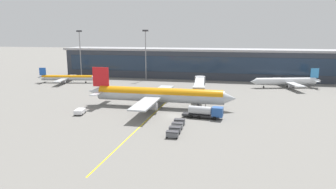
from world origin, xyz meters
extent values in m
plane|color=slate|center=(0.00, 0.00, 0.00)|extent=(700.00, 700.00, 0.00)
cube|color=yellow|center=(-5.93, 2.00, 0.00)|extent=(1.88, 79.99, 0.01)
cube|color=#2D333D|center=(15.53, 73.59, 6.76)|extent=(169.20, 16.29, 13.53)
cube|color=#1E2D42|center=(15.53, 65.39, 7.44)|extent=(164.12, 0.16, 7.58)
cube|color=#99999E|center=(15.53, 73.59, 14.03)|extent=(172.58, 16.62, 1.00)
cylinder|color=#B2B7BC|center=(-6.10, 9.13, 3.71)|extent=(38.82, 4.20, 4.06)
cylinder|color=orange|center=(-6.10, 9.13, 4.08)|extent=(38.04, 4.03, 3.89)
cone|color=#B2B7BC|center=(14.72, 9.06, 3.71)|extent=(4.07, 3.87, 3.85)
cone|color=#B2B7BC|center=(-27.13, 9.21, 4.12)|extent=(4.88, 3.47, 3.45)
cube|color=red|center=(-25.01, 9.20, 8.78)|extent=(5.27, 0.38, 6.08)
cube|color=#B2B7BC|center=(-24.49, 13.26, 4.32)|extent=(2.02, 6.50, 0.24)
cube|color=#B2B7BC|center=(-24.52, 5.15, 4.32)|extent=(2.02, 6.50, 0.24)
cube|color=#B2B7BC|center=(-7.57, 19.32, 3.41)|extent=(4.86, 16.32, 0.40)
cube|color=#B2B7BC|center=(-7.64, -1.04, 3.41)|extent=(4.86, 16.32, 0.40)
cylinder|color=#939399|center=(-6.58, 16.38, 1.99)|extent=(3.13, 2.24, 2.23)
cylinder|color=#939399|center=(-6.63, 1.89, 1.99)|extent=(3.13, 2.24, 2.23)
cylinder|color=black|center=(7.87, 9.08, 0.50)|extent=(1.00, 0.40, 1.00)
cylinder|color=slate|center=(7.87, 9.08, 1.34)|extent=(0.20, 0.20, 1.69)
cylinder|color=black|center=(-8.42, 10.97, 0.50)|extent=(1.00, 0.40, 1.00)
cylinder|color=slate|center=(-8.42, 10.97, 1.34)|extent=(0.20, 0.20, 1.69)
cylinder|color=black|center=(-8.44, 7.32, 0.50)|extent=(1.00, 0.40, 1.00)
cylinder|color=slate|center=(-8.44, 7.32, 1.34)|extent=(0.20, 0.20, 1.69)
cube|color=#B2B7BC|center=(4.62, 21.96, 5.01)|extent=(4.83, 21.73, 2.80)
cube|color=#232328|center=(4.67, 21.96, 5.01)|extent=(4.66, 18.31, 1.54)
cube|color=#9EA3A8|center=(5.54, 11.22, 5.01)|extent=(3.86, 3.50, 2.94)
cylinder|color=#4C4C51|center=(5.54, 11.22, 1.81)|extent=(0.70, 0.70, 3.61)
cube|color=#262628|center=(5.54, 11.22, 0.15)|extent=(1.95, 1.95, 0.30)
cylinder|color=gray|center=(3.69, 32.70, 5.01)|extent=(3.90, 3.90, 3.08)
cylinder|color=gray|center=(3.69, 32.70, 1.81)|extent=(1.80, 1.80, 3.61)
cube|color=#232326|center=(7.45, -0.09, 0.75)|extent=(10.20, 3.51, 0.50)
cube|color=#26519E|center=(11.83, -0.54, 2.00)|extent=(3.04, 2.77, 2.50)
cube|color=black|center=(13.08, -0.67, 2.50)|extent=(0.39, 2.30, 1.12)
cylinder|color=#B7BABF|center=(7.17, -0.07, 2.10)|extent=(6.19, 2.80, 2.20)
cylinder|color=black|center=(11.39, 0.69, 0.50)|extent=(1.03, 0.45, 1.00)
cylinder|color=black|center=(11.15, -1.67, 0.50)|extent=(1.03, 0.45, 1.00)
cylinder|color=black|center=(7.27, 1.12, 0.50)|extent=(1.03, 0.45, 1.00)
cylinder|color=black|center=(7.03, -1.24, 0.50)|extent=(1.03, 0.45, 1.00)
cylinder|color=black|center=(5.18, 1.33, 0.50)|extent=(1.03, 0.45, 1.00)
cylinder|color=black|center=(4.94, -1.03, 0.50)|extent=(1.03, 0.45, 1.00)
cube|color=white|center=(-25.97, -3.36, 0.85)|extent=(2.84, 4.10, 1.10)
cube|color=black|center=(-25.83, -4.30, 1.04)|extent=(2.24, 1.62, 0.33)
cylinder|color=black|center=(-24.75, -4.52, 0.30)|extent=(0.34, 0.63, 0.60)
cylinder|color=black|center=(-26.80, -4.83, 0.30)|extent=(0.34, 0.63, 0.60)
cylinder|color=black|center=(-25.15, -1.89, 0.30)|extent=(0.34, 0.63, 0.60)
cylinder|color=black|center=(-27.19, -2.20, 0.30)|extent=(0.34, 0.63, 0.60)
cube|color=#595B60|center=(3.00, -17.04, 0.73)|extent=(2.61, 1.52, 1.10)
cube|color=#333338|center=(3.00, -17.04, 1.43)|extent=(2.66, 1.55, 0.10)
cylinder|color=black|center=(1.96, -17.79, 0.18)|extent=(0.36, 0.12, 0.36)
cylinder|color=black|center=(1.95, -16.29, 0.18)|extent=(0.36, 0.12, 0.36)
cylinder|color=black|center=(4.04, -17.78, 0.18)|extent=(0.36, 0.12, 0.36)
cylinder|color=black|center=(4.03, -16.28, 0.18)|extent=(0.36, 0.12, 0.36)
cube|color=#595B60|center=(2.97, -13.84, 0.73)|extent=(2.61, 1.52, 1.10)
cube|color=#333338|center=(2.97, -13.84, 1.43)|extent=(2.66, 1.55, 0.10)
cylinder|color=black|center=(1.94, -14.59, 0.18)|extent=(0.36, 0.12, 0.36)
cylinder|color=black|center=(1.93, -13.09, 0.18)|extent=(0.36, 0.12, 0.36)
cylinder|color=black|center=(4.02, -14.58, 0.18)|extent=(0.36, 0.12, 0.36)
cylinder|color=black|center=(4.01, -13.08, 0.18)|extent=(0.36, 0.12, 0.36)
cube|color=gray|center=(2.95, -10.64, 0.73)|extent=(2.61, 1.52, 1.10)
cube|color=#333338|center=(2.95, -10.64, 1.43)|extent=(2.66, 1.55, 0.10)
cylinder|color=black|center=(1.92, -11.39, 0.18)|extent=(0.36, 0.12, 0.36)
cylinder|color=black|center=(1.91, -9.89, 0.18)|extent=(0.36, 0.12, 0.36)
cylinder|color=black|center=(4.00, -11.38, 0.18)|extent=(0.36, 0.12, 0.36)
cylinder|color=black|center=(3.98, -9.88, 0.18)|extent=(0.36, 0.12, 0.36)
cube|color=#595B60|center=(2.93, -7.44, 0.73)|extent=(2.61, 1.52, 1.10)
cube|color=#333338|center=(2.93, -7.44, 1.43)|extent=(2.66, 1.55, 0.10)
cylinder|color=black|center=(1.89, -8.19, 0.18)|extent=(0.36, 0.12, 0.36)
cylinder|color=black|center=(1.88, -6.69, 0.18)|extent=(0.36, 0.12, 0.36)
cylinder|color=black|center=(3.97, -8.18, 0.18)|extent=(0.36, 0.12, 0.36)
cylinder|color=black|center=(3.96, -6.68, 0.18)|extent=(0.36, 0.12, 0.36)
cylinder|color=#B2B7BC|center=(-57.90, 45.68, 2.21)|extent=(23.35, 6.36, 2.29)
cylinder|color=orange|center=(-57.90, 45.68, 2.41)|extent=(22.87, 6.19, 2.20)
cone|color=#B2B7BC|center=(-45.64, 47.88, 2.21)|extent=(2.64, 2.55, 2.18)
cone|color=#B2B7BC|center=(-70.28, 43.47, 2.44)|extent=(3.05, 2.40, 1.95)
cube|color=#1E51B2|center=(-68.88, 43.72, 5.07)|extent=(2.97, 0.74, 3.44)
cube|color=#B2B7BC|center=(-68.79, 46.06, 2.55)|extent=(1.86, 3.83, 0.15)
cube|color=#B2B7BC|center=(-67.99, 41.55, 2.55)|extent=(1.86, 3.83, 0.15)
cube|color=#B2B7BC|center=(-59.88, 51.46, 2.03)|extent=(4.64, 10.16, 0.25)
cube|color=#B2B7BC|center=(-57.75, 39.57, 2.03)|extent=(4.64, 10.16, 0.25)
cylinder|color=#939399|center=(-58.96, 49.84, 1.22)|extent=(1.96, 1.55, 1.26)
cylinder|color=#939399|center=(-57.45, 41.42, 1.22)|extent=(1.96, 1.55, 1.26)
cylinder|color=black|center=(-49.64, 47.16, 0.31)|extent=(0.65, 0.35, 0.62)
cylinder|color=slate|center=(-49.64, 47.16, 0.84)|extent=(0.12, 0.12, 1.06)
cylinder|color=black|center=(-59.46, 46.45, 0.31)|extent=(0.65, 0.35, 0.62)
cylinder|color=slate|center=(-59.46, 46.45, 0.84)|extent=(0.12, 0.12, 1.06)
cylinder|color=black|center=(-59.10, 44.42, 0.31)|extent=(0.65, 0.35, 0.62)
cylinder|color=slate|center=(-59.10, 44.42, 0.84)|extent=(0.12, 0.12, 1.06)
cylinder|color=silver|center=(36.93, 52.61, 2.67)|extent=(24.97, 9.14, 2.63)
cylinder|color=silver|center=(36.93, 52.61, 2.90)|extent=(24.46, 8.91, 2.53)
cone|color=silver|center=(23.90, 49.06, 2.67)|extent=(3.20, 3.10, 2.50)
cone|color=silver|center=(50.08, 56.18, 2.93)|extent=(3.63, 2.99, 2.24)
cube|color=#388CD1|center=(48.59, 55.78, 5.96)|extent=(3.37, 1.14, 3.95)
cube|color=silver|center=(48.79, 53.11, 3.06)|extent=(2.44, 4.42, 0.17)
cube|color=silver|center=(47.41, 58.18, 3.06)|extent=(2.44, 4.42, 0.17)
cube|color=silver|center=(39.66, 46.51, 2.47)|extent=(5.97, 11.07, 0.28)
cube|color=silver|center=(36.19, 59.25, 2.47)|extent=(5.97, 11.07, 0.28)
cylinder|color=#939399|center=(38.49, 48.16, 1.54)|extent=(2.33, 1.93, 1.45)
cylinder|color=#939399|center=(36.03, 57.23, 1.54)|extent=(2.33, 1.93, 1.45)
cylinder|color=black|center=(28.19, 50.23, 0.34)|extent=(0.74, 0.45, 0.69)
cylinder|color=slate|center=(28.19, 50.23, 1.02)|extent=(0.14, 0.14, 1.35)
cylinder|color=black|center=(38.69, 51.86, 0.34)|extent=(0.74, 0.45, 0.69)
cylinder|color=slate|center=(38.69, 51.86, 1.02)|extent=(0.14, 0.14, 1.35)
cylinder|color=black|center=(38.07, 54.15, 0.34)|extent=(0.74, 0.45, 0.69)
cylinder|color=slate|center=(38.07, 54.15, 1.02)|extent=(0.14, 0.14, 1.35)
cylinder|color=gray|center=(-25.38, 61.59, 11.43)|extent=(0.44, 0.44, 22.87)
cube|color=#333338|center=(-25.38, 61.59, 23.27)|extent=(2.80, 0.50, 0.80)
cylinder|color=gray|center=(-59.22, 61.59, 11.33)|extent=(0.44, 0.44, 22.67)
cube|color=#333338|center=(-59.22, 61.59, 23.07)|extent=(2.80, 0.50, 0.80)
camera|label=1|loc=(15.02, -78.65, 22.40)|focal=32.54mm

